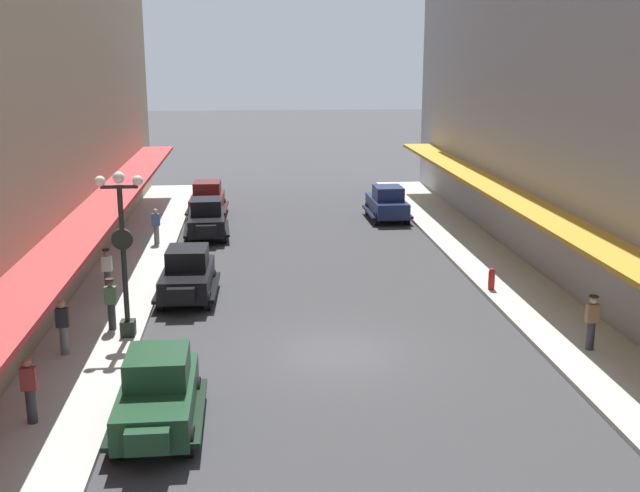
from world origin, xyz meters
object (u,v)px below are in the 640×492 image
(parked_car_0, at_px, (206,218))
(pedestrian_1, at_px, (63,327))
(parked_car_3, at_px, (187,273))
(pedestrian_5, at_px, (592,322))
(fire_hydrant, at_px, (492,279))
(pedestrian_3, at_px, (30,390))
(pedestrian_2, at_px, (111,303))
(parked_car_2, at_px, (207,198))
(parked_car_1, at_px, (387,202))
(parked_car_4, at_px, (158,391))
(lamp_post_with_clock, at_px, (123,248))
(pedestrian_0, at_px, (107,271))
(pedestrian_4, at_px, (156,226))

(parked_car_0, relative_size, pedestrian_1, 2.63)
(parked_car_3, bearing_deg, pedestrian_5, -28.12)
(fire_hydrant, relative_size, pedestrian_3, 0.50)
(pedestrian_2, bearing_deg, parked_car_2, 83.43)
(parked_car_2, bearing_deg, pedestrian_2, -96.57)
(parked_car_0, bearing_deg, parked_car_1, 18.74)
(parked_car_4, xyz_separation_m, pedestrian_3, (-3.01, 0.25, 0.05))
(lamp_post_with_clock, xyz_separation_m, pedestrian_0, (-1.37, 4.53, -1.97))
(parked_car_4, distance_m, pedestrian_2, 7.03)
(parked_car_1, height_order, parked_car_3, same)
(fire_hydrant, xyz_separation_m, pedestrian_0, (-14.12, 0.78, 0.45))
(parked_car_3, xyz_separation_m, pedestrian_5, (12.29, -6.57, 0.07))
(parked_car_3, relative_size, lamp_post_with_clock, 0.83)
(parked_car_0, distance_m, parked_car_2, 5.19)
(lamp_post_with_clock, bearing_deg, pedestrian_4, 92.17)
(lamp_post_with_clock, height_order, fire_hydrant, lamp_post_with_clock)
(pedestrian_0, relative_size, pedestrian_5, 1.00)
(parked_car_0, distance_m, fire_hydrant, 14.97)
(parked_car_3, bearing_deg, pedestrian_1, -119.73)
(pedestrian_1, bearing_deg, fire_hydrant, 19.68)
(parked_car_1, xyz_separation_m, pedestrian_4, (-11.62, -4.98, 0.05))
(pedestrian_0, bearing_deg, fire_hydrant, -3.16)
(pedestrian_3, bearing_deg, parked_car_4, -4.83)
(lamp_post_with_clock, distance_m, pedestrian_3, 6.26)
(parked_car_1, distance_m, pedestrian_3, 26.08)
(pedestrian_2, distance_m, pedestrian_4, 11.44)
(parked_car_3, bearing_deg, parked_car_2, 90.07)
(pedestrian_2, bearing_deg, pedestrian_4, 89.32)
(parked_car_4, xyz_separation_m, pedestrian_5, (12.24, 3.60, 0.07))
(parked_car_0, relative_size, parked_car_1, 1.01)
(parked_car_4, relative_size, pedestrian_1, 2.60)
(fire_hydrant, xyz_separation_m, pedestrian_3, (-14.17, -9.51, 0.43))
(parked_car_3, height_order, pedestrian_4, parked_car_3)
(parked_car_0, relative_size, lamp_post_with_clock, 0.84)
(lamp_post_with_clock, relative_size, fire_hydrant, 6.29)
(parked_car_1, relative_size, pedestrian_1, 2.61)
(lamp_post_with_clock, height_order, pedestrian_4, lamp_post_with_clock)
(parked_car_1, bearing_deg, pedestrian_5, -82.18)
(parked_car_0, height_order, pedestrian_3, parked_car_0)
(parked_car_4, height_order, pedestrian_3, parked_car_4)
(parked_car_2, xyz_separation_m, parked_car_3, (0.02, -14.91, 0.00))
(pedestrian_4, relative_size, pedestrian_5, 0.98)
(parked_car_1, bearing_deg, parked_car_0, -161.26)
(pedestrian_2, bearing_deg, pedestrian_0, 101.32)
(pedestrian_1, distance_m, pedestrian_5, 15.49)
(parked_car_1, bearing_deg, parked_car_2, 168.36)
(parked_car_4, bearing_deg, lamp_post_with_clock, 104.85)
(pedestrian_5, bearing_deg, pedestrian_2, 167.97)
(parked_car_2, xyz_separation_m, pedestrian_1, (-3.15, -20.46, 0.05))
(parked_car_1, xyz_separation_m, pedestrian_2, (-11.76, -16.42, 0.07))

